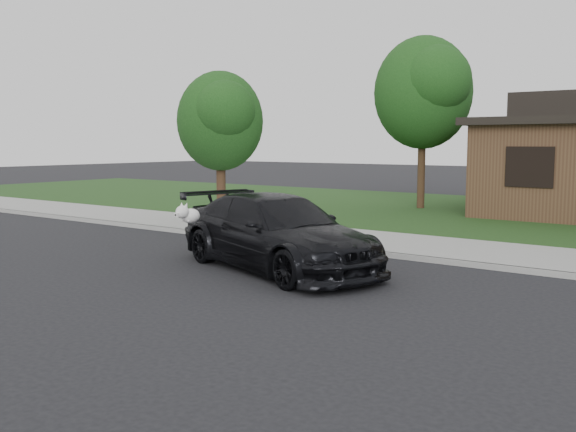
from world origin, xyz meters
The scene contains 7 objects.
ground centered at (0.00, 0.00, 0.00)m, with size 120.00×120.00×0.00m, color black.
sidewalk centered at (0.00, 5.00, 0.06)m, with size 60.00×3.00×0.12m, color gray.
curb centered at (0.00, 3.50, 0.06)m, with size 60.00×0.12×0.12m, color gray.
lawn centered at (0.00, 13.00, 0.07)m, with size 60.00×13.00×0.13m, color #193814.
sedan centered at (-2.12, 0.94, 0.76)m, with size 5.64×3.66×1.52m.
tree_0 centered at (-4.34, 12.88, 4.48)m, with size 3.78×3.60×6.34m.
tree_2 centered at (-7.38, 5.11, 3.27)m, with size 2.73×2.60×4.59m.
Camera 1 is at (5.69, -9.31, 2.57)m, focal length 40.00 mm.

